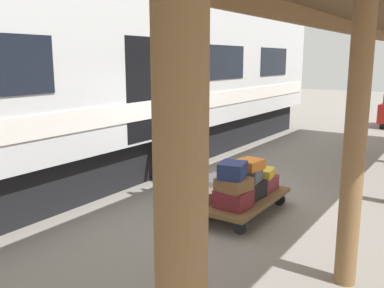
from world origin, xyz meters
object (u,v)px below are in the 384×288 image
suitcase_black_hardshell (248,190)px  suitcase_maroon_trunk (233,198)px  luggage_cart (232,197)px  suitcase_red_plastic (231,178)px  train_car (91,82)px  suitcase_gray_aluminum (216,184)px  suitcase_cream_canvas (200,195)px  suitcase_yellow_case (263,173)px  suitcase_navy_fabric (233,170)px  suitcase_olive_duffel (231,167)px  suitcase_brown_leather (234,184)px  suitcase_burgundy_valise (262,183)px  suitcase_slate_roller (248,175)px  porter_in_overalls (189,154)px  porter_by_door (172,139)px  suitcase_orange_carryall (250,164)px

suitcase_black_hardshell → suitcase_maroon_trunk: same height
luggage_cart → suitcase_red_plastic: (0.30, -0.52, 0.16)m
train_car → suitcase_gray_aluminum: 3.69m
train_car → suitcase_cream_canvas: train_car is taller
suitcase_red_plastic → suitcase_yellow_case: bearing=-179.7°
suitcase_red_plastic → suitcase_navy_fabric: bearing=119.5°
suitcase_olive_duffel → train_car: bearing=3.9°
suitcase_brown_leather → suitcase_yellow_case: size_ratio=1.11×
suitcase_burgundy_valise → suitcase_olive_duffel: 0.64m
train_car → luggage_cart: bearing=174.7°
train_car → suitcase_yellow_case: size_ratio=43.23×
suitcase_yellow_case → suitcase_slate_roller: bearing=84.3°
luggage_cart → suitcase_gray_aluminum: suitcase_gray_aluminum is taller
suitcase_black_hardshell → suitcase_navy_fabric: size_ratio=1.29×
suitcase_maroon_trunk → porter_in_overalls: size_ratio=0.29×
suitcase_cream_canvas → suitcase_gray_aluminum: suitcase_gray_aluminum is taller
suitcase_burgundy_valise → suitcase_maroon_trunk: 1.03m
suitcase_maroon_trunk → suitcase_gray_aluminum: (0.61, -0.52, -0.01)m
suitcase_cream_canvas → suitcase_olive_duffel: (0.00, -1.07, 0.22)m
suitcase_black_hardshell → porter_by_door: (2.14, -0.82, 0.49)m
suitcase_slate_roller → suitcase_yellow_case: size_ratio=0.97×
porter_in_overalls → suitcase_cream_canvas: bearing=141.9°
suitcase_brown_leather → porter_by_door: bearing=-31.9°
suitcase_black_hardshell → suitcase_navy_fabric: 0.69m
suitcase_red_plastic → suitcase_orange_carryall: size_ratio=1.52×
suitcase_cream_canvas → porter_by_door: 2.10m
suitcase_maroon_trunk → suitcase_red_plastic: bearing=-59.5°
train_car → suitcase_brown_leather: (-3.91, 0.85, -1.39)m
suitcase_olive_duffel → porter_in_overalls: 0.90m
suitcase_maroon_trunk → suitcase_slate_roller: suitcase_slate_roller is taller
train_car → porter_in_overalls: (-2.83, 0.49, -1.14)m
luggage_cart → porter_by_door: (1.84, -0.82, 0.67)m
suitcase_red_plastic → porter_by_door: 1.64m
suitcase_burgundy_valise → porter_by_door: bearing=-8.0°
suitcase_brown_leather → suitcase_slate_roller: 0.55m
suitcase_black_hardshell → suitcase_cream_canvas: suitcase_black_hardshell is taller
luggage_cart → suitcase_cream_canvas: (0.30, 0.52, 0.13)m
suitcase_olive_duffel → suitcase_navy_fabric: bearing=118.8°
suitcase_red_plastic → suitcase_gray_aluminum: bearing=90.0°
suitcase_red_plastic → porter_by_door: size_ratio=0.37×
suitcase_gray_aluminum → suitcase_orange_carryall: (-0.60, -0.03, 0.43)m
suitcase_gray_aluminum → suitcase_slate_roller: suitcase_slate_roller is taller
porter_in_overalls → porter_by_door: same height
suitcase_orange_carryall → porter_in_overalls: 1.08m
luggage_cart → suitcase_orange_carryall: (-0.30, -0.03, 0.60)m
porter_by_door → suitcase_cream_canvas: bearing=139.0°
suitcase_navy_fabric → porter_by_door: (2.12, -1.34, 0.04)m
luggage_cart → suitcase_olive_duffel: size_ratio=3.95×
luggage_cart → suitcase_maroon_trunk: size_ratio=3.85×
suitcase_red_plastic → suitcase_burgundy_valise: suitcase_burgundy_valise is taller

